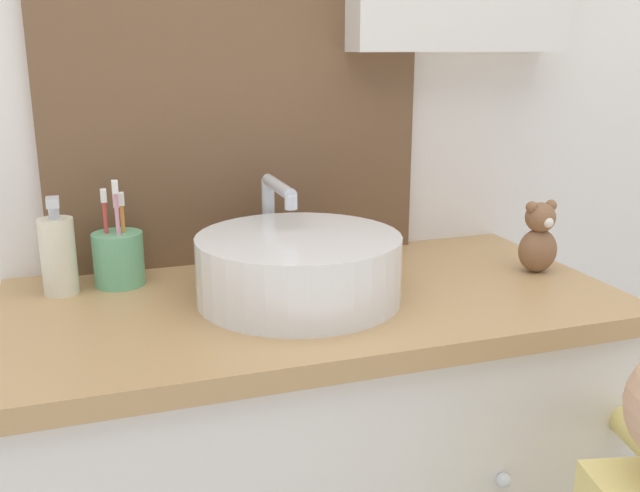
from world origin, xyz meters
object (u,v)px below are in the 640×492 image
object	(u,v)px
toothbrush_holder	(119,257)
soap_dispenser	(58,255)
sink_basin	(299,266)
teddy_bear	(539,238)

from	to	relation	value
toothbrush_holder	soap_dispenser	distance (m)	0.10
sink_basin	teddy_bear	bearing A→B (deg)	0.09
toothbrush_holder	soap_dispenser	size ratio (longest dim) A/B	1.12
toothbrush_holder	teddy_bear	bearing A→B (deg)	-13.00
sink_basin	teddy_bear	world-z (taller)	sink_basin
soap_dispenser	teddy_bear	xyz separation A→B (m)	(0.84, -0.15, -0.00)
toothbrush_holder	soap_dispenser	xyz separation A→B (m)	(-0.10, -0.02, 0.02)
soap_dispenser	teddy_bear	size ratio (longest dim) A/B	1.25
teddy_bear	sink_basin	bearing A→B (deg)	-179.91
sink_basin	toothbrush_holder	world-z (taller)	toothbrush_holder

